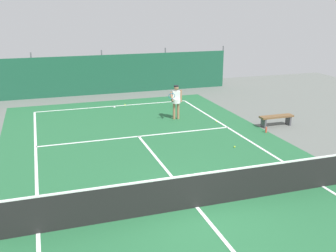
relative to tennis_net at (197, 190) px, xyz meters
name	(u,v)px	position (x,y,z in m)	size (l,w,h in m)	color
ground_plane	(197,207)	(0.00, 0.00, -0.51)	(36.00, 36.00, 0.00)	slate
court_surface	(197,207)	(0.00, 0.00, -0.51)	(11.02, 26.60, 0.01)	#236038
tennis_net	(197,190)	(0.00, 0.00, 0.00)	(10.12, 0.10, 1.10)	black
back_fence	(102,82)	(0.00, 15.70, 0.16)	(16.30, 0.98, 2.70)	#195138
tennis_player	(176,100)	(2.38, 8.44, 0.45)	(0.78, 0.70, 1.64)	#9E7051
tennis_ball_near_player	(125,105)	(0.63, 11.94, -0.48)	(0.07, 0.07, 0.07)	#CCDB33
tennis_ball_midcourt	(217,122)	(4.00, 7.31, -0.48)	(0.07, 0.07, 0.07)	#CCDB33
tennis_ball_by_sideline	(235,147)	(3.19, 3.93, -0.48)	(0.07, 0.07, 0.07)	#CCDB33
parked_car	(95,73)	(-0.01, 18.44, 0.33)	(2.29, 4.34, 1.68)	silver
courtside_bench	(276,118)	(6.31, 5.92, -0.14)	(1.60, 0.40, 0.49)	brown
water_bottle	(266,130)	(5.36, 5.21, -0.39)	(0.08, 0.08, 0.24)	#D84C38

